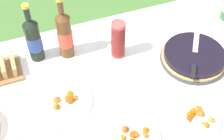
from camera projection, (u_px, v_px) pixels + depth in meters
The scene contains 10 objects.
garden_table at pixel (111, 94), 1.57m from camera, with size 1.83×0.99×0.73m.
tablecloth at pixel (111, 87), 1.53m from camera, with size 1.84×1.00×0.10m.
berry_tart at pixel (194, 57), 1.61m from camera, with size 0.35×0.35×0.06m.
serving_knife at pixel (195, 56), 1.57m from camera, with size 0.23×0.32×0.01m.
cup_stack at pixel (118, 40), 1.58m from camera, with size 0.07×0.07×0.21m.
cider_bottle_amber at pixel (65, 34), 1.56m from camera, with size 0.08×0.08×0.36m.
juice_bottle_red at pixel (34, 39), 1.55m from camera, with size 0.08×0.08×0.34m.
snack_plate_near at pixel (133, 137), 1.32m from camera, with size 0.24×0.24×0.05m.
snack_plate_right at pixel (68, 101), 1.45m from camera, with size 0.23×0.23×0.06m.
snack_plate_far at pixel (199, 117), 1.38m from camera, with size 0.20×0.20×0.05m.
Camera 1 is at (-0.33, -0.90, 1.92)m, focal length 50.00 mm.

